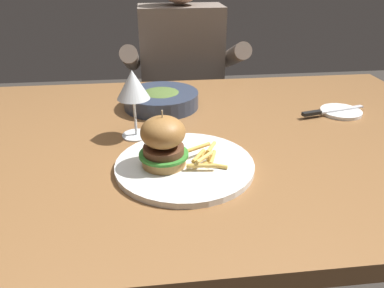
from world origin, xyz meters
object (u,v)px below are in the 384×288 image
(bread_plate, at_px, (341,112))
(table_knife, at_px, (328,111))
(burger_sandwich, at_px, (163,141))
(wine_glass, at_px, (133,87))
(soup_bowl, at_px, (161,99))
(main_plate, at_px, (185,165))
(diner_person, at_px, (182,99))

(bread_plate, distance_m, table_knife, 0.05)
(burger_sandwich, relative_size, bread_plate, 1.06)
(wine_glass, xyz_separation_m, soup_bowl, (0.08, 0.20, -0.11))
(main_plate, xyz_separation_m, burger_sandwich, (-0.05, -0.00, 0.06))
(soup_bowl, xyz_separation_m, diner_person, (0.11, 0.55, -0.20))
(soup_bowl, relative_size, diner_person, 0.20)
(bread_plate, xyz_separation_m, diner_person, (-0.42, 0.66, -0.18))
(main_plate, relative_size, burger_sandwich, 2.43)
(table_knife, xyz_separation_m, diner_person, (-0.37, 0.67, -0.19))
(main_plate, xyz_separation_m, bread_plate, (0.50, 0.27, -0.00))
(burger_sandwich, height_order, bread_plate, burger_sandwich)
(wine_glass, bearing_deg, main_plate, -58.79)
(wine_glass, height_order, bread_plate, wine_glass)
(table_knife, distance_m, diner_person, 0.79)
(soup_bowl, bearing_deg, wine_glass, -110.27)
(main_plate, bearing_deg, table_knife, 29.63)
(table_knife, height_order, diner_person, diner_person)
(bread_plate, height_order, diner_person, diner_person)
(bread_plate, relative_size, diner_person, 0.10)
(main_plate, distance_m, diner_person, 0.95)
(main_plate, relative_size, soup_bowl, 1.34)
(burger_sandwich, relative_size, wine_glass, 0.72)
(table_knife, bearing_deg, soup_bowl, 165.24)
(burger_sandwich, distance_m, wine_glass, 0.20)
(main_plate, relative_size, bread_plate, 2.56)
(burger_sandwich, relative_size, soup_bowl, 0.55)
(bread_plate, relative_size, table_knife, 0.57)
(bread_plate, distance_m, soup_bowl, 0.55)
(diner_person, bearing_deg, main_plate, -94.84)
(bread_plate, height_order, table_knife, table_knife)
(main_plate, height_order, wine_glass, wine_glass)
(bread_plate, bearing_deg, soup_bowl, 167.70)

